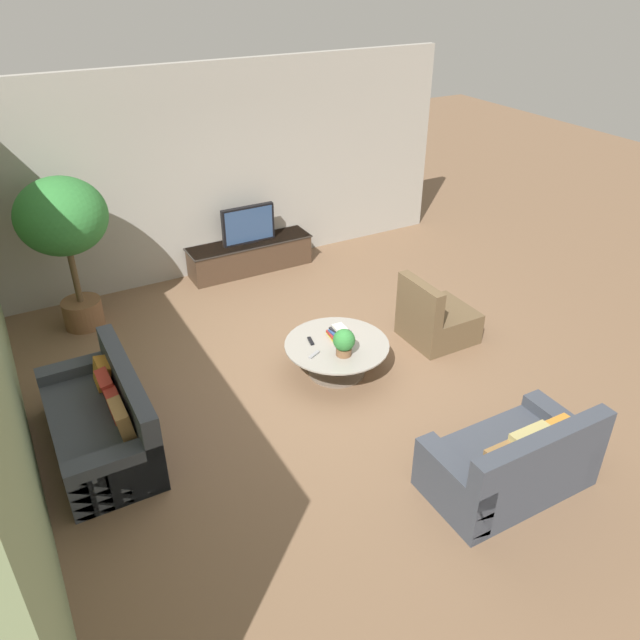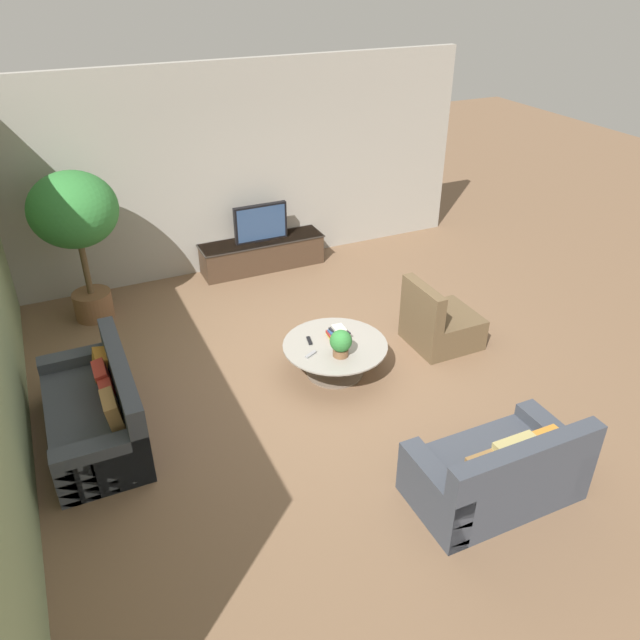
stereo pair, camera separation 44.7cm
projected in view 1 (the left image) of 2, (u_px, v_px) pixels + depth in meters
The scene contains 13 objects.
ground_plane at pixel (328, 372), 7.29m from camera, with size 24.00×24.00×0.00m, color brown.
back_wall_stone at pixel (218, 172), 8.98m from camera, with size 7.40×0.12×3.00m, color #A39E93.
media_console at pixel (250, 255), 9.50m from camera, with size 1.90×0.50×0.46m.
television at pixel (248, 225), 9.25m from camera, with size 0.81×0.13×0.56m.
coffee_table at pixel (337, 352), 7.15m from camera, with size 1.20×1.20×0.39m.
couch_by_wall at pixel (103, 423), 6.07m from camera, with size 0.84×1.78×0.84m.
couch_near_entry at pixel (512, 463), 5.58m from camera, with size 1.49×0.84×0.84m.
armchair_wicker at pixel (435, 320), 7.78m from camera, with size 0.80×0.76×0.86m.
potted_palm_tall at pixel (63, 224), 7.49m from camera, with size 1.08×1.08×1.98m.
potted_plant_tabletop at pixel (344, 342), 6.82m from camera, with size 0.25×0.25×0.31m.
book_stack at pixel (339, 333), 7.19m from camera, with size 0.25×0.30×0.13m.
remote_black at pixel (311, 341), 7.12m from camera, with size 0.04×0.16×0.02m, color black.
remote_silver at pixel (314, 355), 6.88m from camera, with size 0.04×0.16×0.02m, color gray.
Camera 1 is at (-2.96, -5.17, 4.25)m, focal length 35.00 mm.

